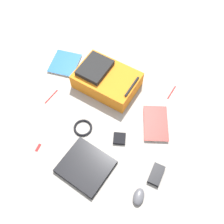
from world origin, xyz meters
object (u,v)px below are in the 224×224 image
Objects in this scene: pen_blue at (172,92)px; earbud_pouch at (119,138)px; backpack at (106,79)px; cable_coil at (83,128)px; usb_stick at (38,147)px; book_blue at (65,63)px; book_red at (156,123)px; power_brick at (156,174)px; computer_mouse at (139,197)px; laptop at (86,166)px; pen_black at (51,96)px.

pen_blue is 1.63× the size of earbud_pouch.
pen_blue is at bearing 10.21° from backpack.
backpack is 0.40m from cable_coil.
pen_blue is at bearing 43.40° from usb_stick.
usb_stick is at bearing -80.81° from book_blue.
backpack is 0.46m from earbud_pouch.
backpack is at bearing 154.22° from book_red.
book_blue is at bearing 144.24° from power_brick.
computer_mouse is 0.78× the size of power_brick.
cable_coil is at bearing -158.22° from book_red.
laptop is (0.08, -0.65, -0.06)m from backpack.
book_red is 0.28m from earbud_pouch.
earbud_pouch is at bearing -137.75° from book_red.
laptop is 0.56m from book_red.
pen_blue is (0.05, 0.30, -0.01)m from book_red.
laptop is at bearing -11.78° from computer_mouse.
pen_blue is at bearing -92.82° from computer_mouse.
book_red is at bearing 30.60° from usb_stick.
power_brick is 0.94m from pen_black.
earbud_pouch reaches higher than pen_black.
pen_black is 1.04× the size of pen_blue.
cable_coil is 0.36m from pen_black.
cable_coil reaches higher than usb_stick.
power_brick is at bearing 11.55° from laptop.
laptop is 0.35m from usb_stick.
pen_blue is (0.84, 0.32, -0.00)m from pen_black.
cable_coil is at bearing -34.11° from computer_mouse.
book_blue is 4.48× the size of usb_stick.
laptop is at bearing -168.45° from power_brick.
book_red reaches higher than cable_coil.
computer_mouse is 0.80× the size of cable_coil.
backpack is at bearing 97.40° from laptop.
pen_black is (-0.88, 0.33, -0.01)m from power_brick.
book_red is 3.75× the size of earbud_pouch.
book_red reaches higher than book_blue.
computer_mouse is at bearing -44.34° from book_blue.
book_red reaches higher than pen_black.
computer_mouse is 0.72m from usb_stick.
book_blue is 1.17m from computer_mouse.
book_blue reaches higher than pen_black.
computer_mouse is 0.75× the size of pen_black.
laptop reaches higher than earbud_pouch.
cable_coil is at bearing -179.80° from earbud_pouch.
computer_mouse is at bearing -7.89° from usb_stick.
earbud_pouch reaches higher than cable_coil.
backpack is 3.92× the size of cable_coil.
pen_blue is (0.49, 0.09, -0.07)m from backpack.
cable_coil is at bearing -27.78° from pen_black.
pen_blue is 1.04m from usb_stick.
book_blue is 3.02× the size of earbud_pouch.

